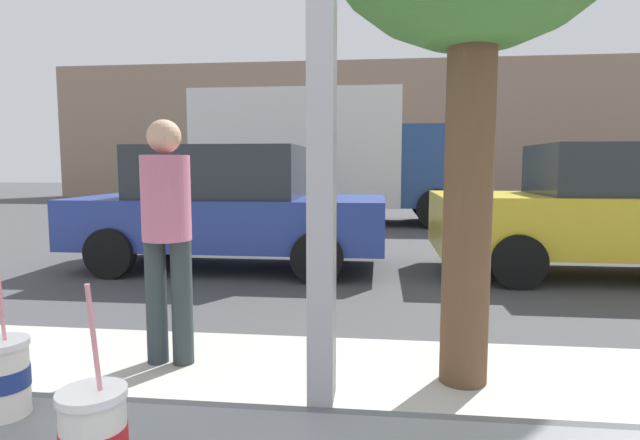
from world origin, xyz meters
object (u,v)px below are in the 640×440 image
at_px(soda_cup_left, 2,376).
at_px(parked_car_yellow, 622,210).
at_px(soda_cup_right, 94,439).
at_px(pedestrian, 167,226).
at_px(box_truck, 326,154).
at_px(parked_car_blue, 228,207).

xyz_separation_m(soda_cup_left, parked_car_yellow, (3.78, 6.20, -0.19)).
bearing_deg(soda_cup_left, parked_car_yellow, 58.64).
height_order(soda_cup_left, soda_cup_right, soda_cup_right).
height_order(soda_cup_left, parked_car_yellow, parked_car_yellow).
distance_m(parked_car_yellow, pedestrian, 5.87).
height_order(parked_car_yellow, pedestrian, pedestrian).
bearing_deg(soda_cup_right, pedestrian, 110.86).
relative_size(soda_cup_right, pedestrian, 0.19).
xyz_separation_m(soda_cup_left, box_truck, (-0.63, 12.04, 0.66)).
bearing_deg(soda_cup_right, soda_cup_left, 146.29).
relative_size(soda_cup_left, parked_car_yellow, 0.07).
bearing_deg(parked_car_yellow, box_truck, 127.08).
relative_size(soda_cup_right, parked_car_blue, 0.07).
relative_size(soda_cup_left, soda_cup_right, 0.98).
xyz_separation_m(parked_car_blue, parked_car_yellow, (5.20, 0.00, 0.01)).
bearing_deg(box_truck, pedestrian, -90.44).
height_order(parked_car_blue, pedestrian, pedestrian).
height_order(soda_cup_left, box_truck, box_truck).
height_order(soda_cup_right, parked_car_blue, parked_car_blue).
bearing_deg(pedestrian, box_truck, 89.56).
relative_size(parked_car_blue, box_truck, 0.64).
xyz_separation_m(soda_cup_left, pedestrian, (-0.71, 2.42, -0.01)).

